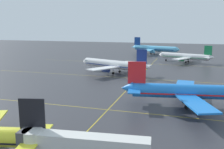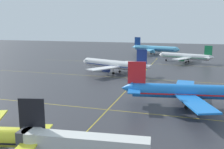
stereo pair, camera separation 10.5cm
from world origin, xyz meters
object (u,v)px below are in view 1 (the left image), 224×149
Objects in this scene: airliner_third_row at (114,65)px; jet_bridge at (74,143)px; airliner_far_right_stand at (155,48)px; airliner_second_row at (191,92)px; airliner_far_left_stand at (185,56)px.

jet_bridge is at bearing -78.27° from airliner_third_row.
airliner_second_row is at bearing -78.42° from airliner_far_right_stand.
airliner_third_row is 55.11m from airliner_far_left_stand.
airliner_second_row is 86.65m from airliner_far_left_stand.
airliner_far_right_stand reaches higher than airliner_far_left_stand.
airliner_far_left_stand is at bearing 83.15° from jet_bridge.
jet_bridge is at bearing -87.04° from airliner_far_right_stand.
airliner_far_right_stand is 1.89× the size of jet_bridge.
airliner_far_left_stand is (-2.70, 86.60, -0.53)m from airliner_second_row.
jet_bridge is at bearing -96.85° from airliner_far_left_stand.
airliner_far_left_stand is at bearing -60.01° from airliner_far_right_stand.
airliner_far_left_stand is 0.85× the size of airliner_far_right_stand.
airliner_third_row is at bearing 129.41° from airliner_second_row.
airliner_second_row is 1.17× the size of airliner_far_left_stand.
airliner_far_right_stand reaches higher than jet_bridge.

